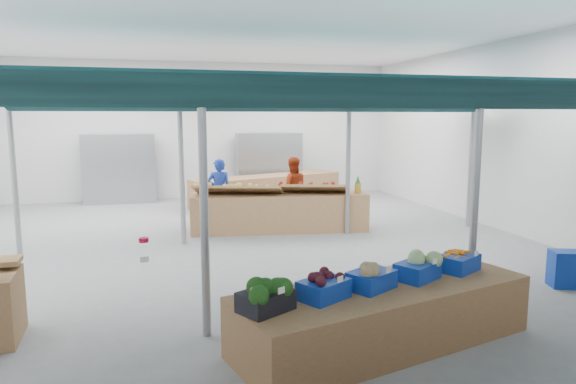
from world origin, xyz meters
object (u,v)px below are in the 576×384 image
at_px(veg_counter, 384,315).
at_px(vendor_right, 292,189).
at_px(fruit_counter, 279,212).
at_px(vendor_left, 219,191).
at_px(crate_stack, 566,269).

xyz_separation_m(veg_counter, vendor_right, (0.85, 7.03, 0.44)).
height_order(fruit_counter, vendor_left, vendor_left).
xyz_separation_m(crate_stack, vendor_left, (-4.44, 5.94, 0.50)).
bearing_deg(veg_counter, vendor_left, 82.81).
relative_size(vendor_left, vendor_right, 1.00).
distance_m(veg_counter, crate_stack, 3.66).
bearing_deg(vendor_left, veg_counter, 105.93).
bearing_deg(fruit_counter, vendor_left, 145.76).
height_order(veg_counter, fruit_counter, fruit_counter).
height_order(vendor_left, vendor_right, same).
xyz_separation_m(crate_stack, vendor_right, (-2.64, 5.94, 0.50)).
distance_m(fruit_counter, crate_stack, 5.83).
bearing_deg(crate_stack, vendor_left, 126.75).
distance_m(vendor_left, vendor_right, 1.80).
xyz_separation_m(vendor_left, vendor_right, (1.80, 0.00, 0.00)).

